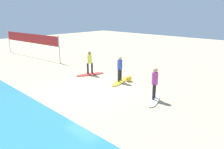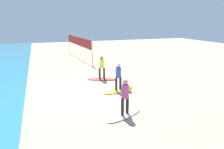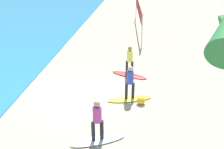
# 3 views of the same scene
# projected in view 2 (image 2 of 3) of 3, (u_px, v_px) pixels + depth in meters

# --- Properties ---
(ground_plane) EXTENTS (60.00, 60.00, 0.00)m
(ground_plane) POSITION_uv_depth(u_px,v_px,m) (80.00, 94.00, 12.18)
(ground_plane) COLOR tan
(surfboard_white) EXTENTS (1.39, 2.14, 0.09)m
(surfboard_white) POSITION_uv_depth(u_px,v_px,m) (125.00, 115.00, 9.42)
(surfboard_white) COLOR white
(surfboard_white) RESTS_ON ground
(surfer_white) EXTENTS (0.32, 0.43, 1.64)m
(surfer_white) POSITION_uv_depth(u_px,v_px,m) (125.00, 94.00, 9.17)
(surfer_white) COLOR #232328
(surfer_white) RESTS_ON surfboard_white
(surfboard_yellow) EXTENTS (1.18, 2.17, 0.09)m
(surfboard_yellow) POSITION_uv_depth(u_px,v_px,m) (118.00, 91.00, 12.67)
(surfboard_yellow) COLOR yellow
(surfboard_yellow) RESTS_ON ground
(surfer_yellow) EXTENTS (0.32, 0.44, 1.64)m
(surfer_yellow) POSITION_uv_depth(u_px,v_px,m) (118.00, 75.00, 12.42)
(surfer_yellow) COLOR #232328
(surfer_yellow) RESTS_ON surfboard_yellow
(surfboard_red) EXTENTS (1.30, 2.16, 0.09)m
(surfboard_red) POSITION_uv_depth(u_px,v_px,m) (102.00, 79.00, 15.08)
(surfboard_red) COLOR red
(surfboard_red) RESTS_ON ground
(surfer_red) EXTENTS (0.32, 0.44, 1.64)m
(surfer_red) POSITION_uv_depth(u_px,v_px,m) (102.00, 66.00, 14.83)
(surfer_red) COLOR #232328
(surfer_red) RESTS_ON surfboard_red
(volleyball_net) EXTENTS (9.06, 0.92, 2.50)m
(volleyball_net) POSITION_uv_depth(u_px,v_px,m) (78.00, 42.00, 23.04)
(volleyball_net) COLOR silver
(volleyball_net) RESTS_ON ground
(beach_ball) EXTENTS (0.40, 0.40, 0.40)m
(beach_ball) POSITION_uv_depth(u_px,v_px,m) (129.00, 89.00, 12.53)
(beach_ball) COLOR yellow
(beach_ball) RESTS_ON ground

